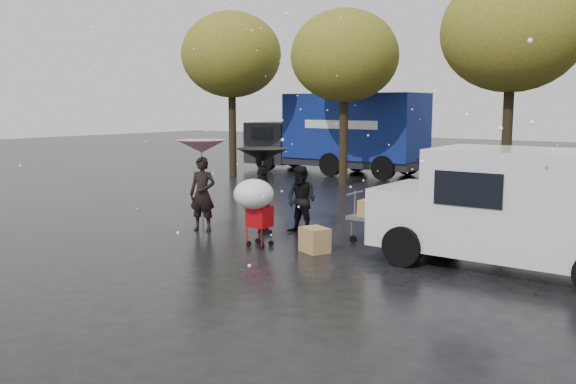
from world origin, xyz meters
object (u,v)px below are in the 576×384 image
Objects in this scene: white_van at (520,207)px; blue_truck at (338,134)px; person_pink at (203,194)px; person_black at (263,200)px; vendor_cart at (388,211)px; shopping_cart at (255,198)px; yellow_taxi at (550,171)px.

blue_truck is at bearing 132.74° from white_van.
blue_truck reaches higher than person_pink.
blue_truck is (-3.95, 12.73, 0.87)m from person_pink.
person_pink reaches higher than person_black.
person_black is 5.75m from white_van.
person_pink is at bearing -163.29° from vendor_cart.
vendor_cart is 14.13m from blue_truck.
person_pink is at bearing -173.99° from white_van.
blue_truck reaches higher than vendor_cart.
person_pink is 13.36m from blue_truck.
person_pink is at bearing -72.77° from blue_truck.
person_pink reaches higher than shopping_cart.
blue_truck is 2.03× the size of yellow_taxi.
yellow_taxi is at bearing 77.42° from shopping_cart.
blue_truck is (-5.33, 12.16, 0.95)m from person_black.
person_black is at bearing -66.34° from blue_truck.
shopping_cart reaches higher than vendor_cart.
white_van is 0.59× the size of blue_truck.
white_van reaches higher than person_black.
person_black is 1.10× the size of shopping_cart.
blue_truck is (-11.07, 11.98, 0.60)m from white_van.
person_pink is 1.21× the size of shopping_cart.
white_van is 16.32m from blue_truck.
person_pink is 1.50m from person_black.
white_van is 1.20× the size of yellow_taxi.
person_black is (1.38, 0.57, -0.08)m from person_pink.
shopping_cart is 0.30× the size of white_van.
shopping_cart is 0.18× the size of blue_truck.
shopping_cart is at bearing -65.56° from blue_truck.
white_van is at bearing 15.80° from shopping_cart.
white_van reaches higher than vendor_cart.
blue_truck reaches higher than yellow_taxi.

